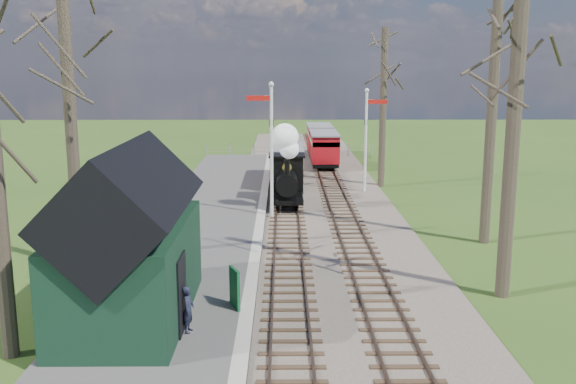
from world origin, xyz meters
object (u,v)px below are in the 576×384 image
object	(u,v)px
red_carriage_a	(324,148)
red_carriage_b	(319,139)
semaphore_far	(367,132)
locomotive	(287,170)
sign_board	(235,288)
bench	(171,294)
coach	(286,162)
person	(188,309)
station_shed	(130,243)
semaphore_near	(270,140)

from	to	relation	value
red_carriage_a	red_carriage_b	xyz separation A→B (m)	(0.00, 5.50, 0.00)
semaphore_far	locomotive	bearing A→B (deg)	-140.23
sign_board	bench	size ratio (longest dim) A/B	0.85
locomotive	red_carriage_b	xyz separation A→B (m)	(2.61, 17.78, -0.53)
coach	person	size ratio (longest dim) A/B	5.34
sign_board	red_carriage_b	bearing A→B (deg)	82.48
station_shed	coach	bearing A→B (deg)	78.11
locomotive	bench	world-z (taller)	locomotive
locomotive	red_carriage_b	distance (m)	17.98
person	semaphore_near	bearing A→B (deg)	-1.34
semaphore_near	station_shed	bearing A→B (deg)	-106.38
semaphore_near	person	world-z (taller)	semaphore_near
red_carriage_b	bench	size ratio (longest dim) A/B	3.47
station_shed	bench	xyz separation A→B (m)	(0.93, 0.76, -1.72)
red_carriage_a	red_carriage_b	bearing A→B (deg)	90.00
coach	bench	distance (m)	19.96
semaphore_far	person	bearing A→B (deg)	-110.15
person	coach	bearing A→B (deg)	-0.23
red_carriage_a	sign_board	bearing A→B (deg)	-99.09
coach	semaphore_far	bearing A→B (deg)	-28.83
semaphore_far	person	xyz separation A→B (m)	(-7.00, -19.07, -2.54)
station_shed	red_carriage_a	distance (m)	27.53
semaphore_near	semaphore_far	size ratio (longest dim) A/B	1.09
semaphore_far	red_carriage_b	bearing A→B (deg)	97.15
semaphore_near	coach	xyz separation A→B (m)	(0.77, 8.41, -2.22)
station_shed	semaphore_near	bearing A→B (deg)	73.62
red_carriage_a	person	xyz separation A→B (m)	(-5.22, -27.70, -0.56)
semaphore_far	red_carriage_a	world-z (taller)	semaphore_far
bench	semaphore_near	bearing A→B (deg)	76.99
coach	bench	xyz separation A→B (m)	(-3.37, -19.65, -0.86)
red_carriage_b	bench	world-z (taller)	red_carriage_b
station_shed	person	distance (m)	2.46
bench	coach	bearing A→B (deg)	80.28
coach	bench	world-z (taller)	coach
semaphore_far	bench	world-z (taller)	semaphore_far
coach	person	xyz separation A→B (m)	(-2.62, -21.48, -0.59)
semaphore_near	coach	world-z (taller)	semaphore_near
semaphore_far	sign_board	xyz separation A→B (m)	(-5.93, -17.35, -2.58)
semaphore_near	red_carriage_a	xyz separation A→B (m)	(3.37, 14.63, -2.25)
coach	sign_board	distance (m)	19.82
locomotive	sign_board	world-z (taller)	locomotive
station_shed	bench	bearing A→B (deg)	39.11
locomotive	sign_board	bearing A→B (deg)	-96.43
red_carriage_b	person	xyz separation A→B (m)	(-5.22, -33.20, -0.56)
sign_board	red_carriage_a	bearing A→B (deg)	80.91
locomotive	red_carriage_a	bearing A→B (deg)	78.00
station_shed	bench	distance (m)	2.10
person	bench	bearing A→B (deg)	28.93
locomotive	sign_board	distance (m)	13.83
red_carriage_b	bench	distance (m)	31.95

